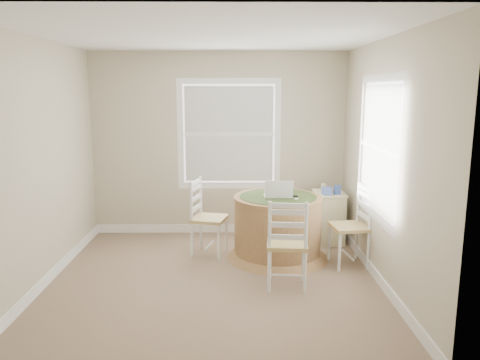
{
  "coord_description": "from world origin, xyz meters",
  "views": [
    {
      "loc": [
        0.24,
        -4.85,
        2.06
      ],
      "look_at": [
        0.29,
        0.45,
        1.04
      ],
      "focal_mm": 35.0,
      "sensor_mm": 36.0,
      "label": 1
    }
  ],
  "objects": [
    {
      "name": "cup_cream",
      "position": [
        1.47,
        1.49,
        0.74
      ],
      "size": [
        0.07,
        0.07,
        0.09
      ],
      "primitive_type": "cylinder",
      "color": "beige",
      "rests_on": "corner_chest"
    },
    {
      "name": "chair_right",
      "position": [
        1.59,
        0.48,
        0.47
      ],
      "size": [
        0.45,
        0.47,
        0.95
      ],
      "primitive_type": null,
      "rotation": [
        0.0,
        0.0,
        -1.45
      ],
      "color": "white",
      "rests_on": "ground"
    },
    {
      "name": "keys",
      "position": [
        0.98,
        0.73,
        0.79
      ],
      "size": [
        0.07,
        0.06,
        0.02
      ],
      "primitive_type": "cube",
      "rotation": [
        0.0,
        0.0,
        -0.16
      ],
      "color": "black",
      "rests_on": "round_table"
    },
    {
      "name": "round_table",
      "position": [
        0.76,
        0.75,
        0.43
      ],
      "size": [
        1.27,
        1.27,
        0.79
      ],
      "rotation": [
        0.0,
        0.0,
        -0.16
      ],
      "color": "#A27148",
      "rests_on": "ground"
    },
    {
      "name": "chair_left",
      "position": [
        -0.09,
        0.86,
        0.47
      ],
      "size": [
        0.49,
        0.5,
        0.95
      ],
      "primitive_type": null,
      "rotation": [
        0.0,
        0.0,
        1.33
      ],
      "color": "white",
      "rests_on": "ground"
    },
    {
      "name": "phone",
      "position": [
        0.97,
        0.58,
        0.78
      ],
      "size": [
        0.06,
        0.1,
        0.02
      ],
      "primitive_type": "cube",
      "rotation": [
        0.0,
        0.0,
        -0.16
      ],
      "color": "#B7BABF",
      "rests_on": "round_table"
    },
    {
      "name": "room",
      "position": [
        0.17,
        0.16,
        1.3
      ],
      "size": [
        3.64,
        3.64,
        2.64
      ],
      "color": "#8E745A",
      "rests_on": "ground"
    },
    {
      "name": "mouse",
      "position": [
        0.89,
        0.68,
        0.79
      ],
      "size": [
        0.08,
        0.11,
        0.03
      ],
      "primitive_type": "ellipsoid",
      "rotation": [
        0.0,
        0.0,
        -0.16
      ],
      "color": "white",
      "rests_on": "round_table"
    },
    {
      "name": "chair_near",
      "position": [
        0.78,
        -0.15,
        0.47
      ],
      "size": [
        0.46,
        0.44,
        0.95
      ],
      "primitive_type": null,
      "rotation": [
        0.0,
        0.0,
        3.05
      ],
      "color": "white",
      "rests_on": "ground"
    },
    {
      "name": "box_blue",
      "position": [
        1.59,
        1.25,
        0.76
      ],
      "size": [
        0.08,
        0.08,
        0.12
      ],
      "primitive_type": "cube",
      "rotation": [
        0.0,
        0.0,
        0.03
      ],
      "color": "#3654A4",
      "rests_on": "corner_chest"
    },
    {
      "name": "box_yellow",
      "position": [
        1.58,
        1.39,
        0.73
      ],
      "size": [
        0.15,
        0.1,
        0.06
      ],
      "primitive_type": "cube",
      "rotation": [
        0.0,
        0.0,
        0.03
      ],
      "color": "gold",
      "rests_on": "corner_chest"
    },
    {
      "name": "corner_chest",
      "position": [
        1.52,
        1.36,
        0.35
      ],
      "size": [
        0.4,
        0.54,
        0.7
      ],
      "rotation": [
        0.0,
        0.0,
        0.03
      ],
      "color": "#F9F3BB",
      "rests_on": "ground"
    },
    {
      "name": "laptop",
      "position": [
        0.76,
        0.71,
        0.81
      ],
      "size": [
        0.34,
        0.3,
        0.24
      ],
      "rotation": [
        0.0,
        0.0,
        3.13
      ],
      "color": "white",
      "rests_on": "round_table"
    },
    {
      "name": "tissue_box",
      "position": [
        1.46,
        1.23,
        0.75
      ],
      "size": [
        0.12,
        0.12,
        0.1
      ],
      "primitive_type": "cube",
      "rotation": [
        0.0,
        0.0,
        0.03
      ],
      "color": "#536DBE",
      "rests_on": "corner_chest"
    }
  ]
}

